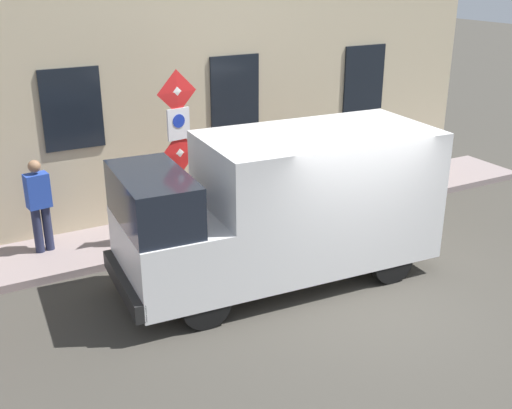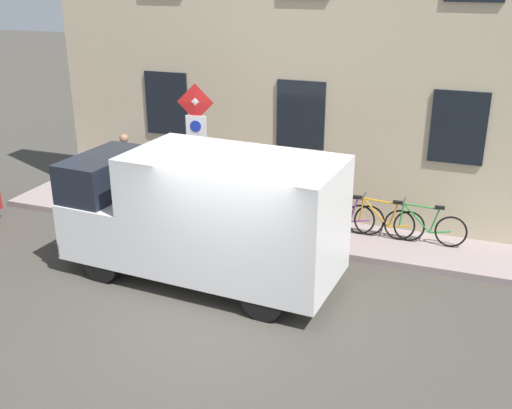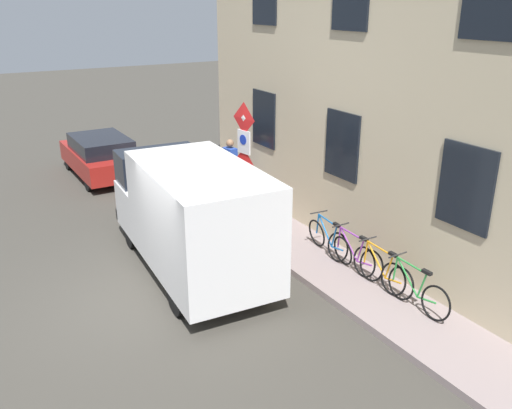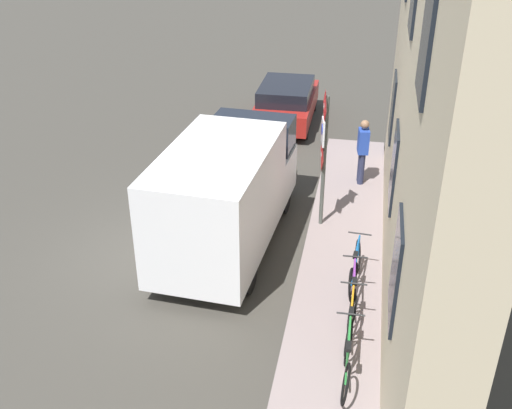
% 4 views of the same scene
% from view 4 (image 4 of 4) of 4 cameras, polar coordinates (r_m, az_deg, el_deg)
% --- Properties ---
extents(ground_plane, '(80.00, 80.00, 0.00)m').
position_cam_4_polar(ground_plane, '(13.20, -9.04, -4.91)').
color(ground_plane, '#3E3B34').
extents(sidewalk_slab, '(1.68, 14.14, 0.14)m').
position_cam_4_polar(sidewalk_slab, '(12.51, 7.96, -6.51)').
color(sidewalk_slab, gray).
rests_on(sidewalk_slab, ground_plane).
extents(building_facade, '(0.75, 12.14, 7.94)m').
position_cam_4_polar(building_facade, '(10.82, 15.72, 10.12)').
color(building_facade, '#C6B491').
rests_on(building_facade, ground_plane).
extents(sign_post_stacked, '(0.18, 0.56, 3.10)m').
position_cam_4_polar(sign_post_stacked, '(13.18, 6.36, 5.76)').
color(sign_post_stacked, '#474C47').
rests_on(sign_post_stacked, sidewalk_slab).
extents(delivery_van, '(2.33, 5.45, 2.50)m').
position_cam_4_polar(delivery_van, '(12.84, -2.79, 1.32)').
color(delivery_van, white).
rests_on(delivery_van, ground_plane).
extents(parked_hatchback, '(1.79, 4.02, 1.38)m').
position_cam_4_polar(parked_hatchback, '(20.06, 2.89, 9.69)').
color(parked_hatchback, maroon).
rests_on(parked_hatchback, ground_plane).
extents(bicycle_green, '(0.46, 1.71, 0.89)m').
position_cam_4_polar(bicycle_green, '(9.94, 8.64, -14.15)').
color(bicycle_green, black).
rests_on(bicycle_green, sidewalk_slab).
extents(bicycle_orange, '(0.46, 1.71, 0.89)m').
position_cam_4_polar(bicycle_orange, '(10.59, 8.91, -11.06)').
color(bicycle_orange, black).
rests_on(bicycle_orange, sidewalk_slab).
extents(bicycle_purple, '(0.46, 1.71, 0.89)m').
position_cam_4_polar(bicycle_purple, '(11.26, 9.15, -8.34)').
color(bicycle_purple, black).
rests_on(bicycle_purple, sidewalk_slab).
extents(bicycle_blue, '(0.46, 1.71, 0.89)m').
position_cam_4_polar(bicycle_blue, '(11.95, 9.36, -5.92)').
color(bicycle_blue, black).
rests_on(bicycle_blue, sidewalk_slab).
extents(pedestrian, '(0.31, 0.43, 1.72)m').
position_cam_4_polar(pedestrian, '(15.74, 10.06, 5.16)').
color(pedestrian, '#262B47').
rests_on(pedestrian, sidewalk_slab).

